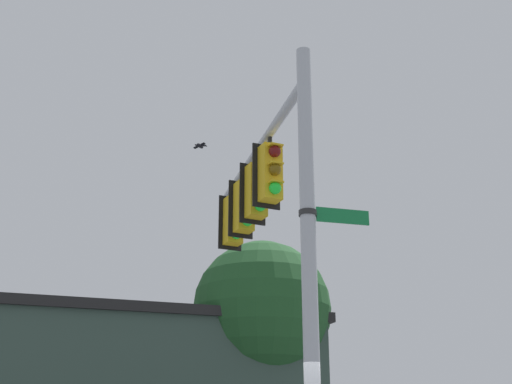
% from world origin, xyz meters
% --- Properties ---
extents(signal_pole, '(0.23, 0.23, 7.37)m').
position_xyz_m(signal_pole, '(0.00, 0.00, 3.68)').
color(signal_pole, '#ADB2B7').
rests_on(signal_pole, ground).
extents(mast_arm, '(1.16, 5.59, 0.17)m').
position_xyz_m(mast_arm, '(-0.50, -2.78, 6.79)').
color(mast_arm, '#ADB2B7').
extents(traffic_light_nearest_pole, '(0.54, 0.49, 1.31)m').
position_xyz_m(traffic_light_nearest_pole, '(-0.34, -1.90, 6.01)').
color(traffic_light_nearest_pole, black).
extents(traffic_light_mid_inner, '(0.54, 0.49, 1.31)m').
position_xyz_m(traffic_light_mid_inner, '(-0.52, -2.87, 6.01)').
color(traffic_light_mid_inner, black).
extents(traffic_light_mid_outer, '(0.54, 0.49, 1.31)m').
position_xyz_m(traffic_light_mid_outer, '(-0.69, -3.83, 6.01)').
color(traffic_light_mid_outer, black).
extents(traffic_light_arm_end, '(0.54, 0.49, 1.31)m').
position_xyz_m(traffic_light_arm_end, '(-0.86, -4.80, 6.01)').
color(traffic_light_arm_end, black).
extents(street_name_sign, '(1.08, 0.32, 0.22)m').
position_xyz_m(street_name_sign, '(-0.27, 0.05, 4.63)').
color(street_name_sign, '#147238').
extents(bird_flying, '(0.30, 0.33, 0.11)m').
position_xyz_m(bird_flying, '(-0.77, -6.82, 8.58)').
color(bird_flying, black).
extents(tree_by_storefront, '(4.41, 4.41, 7.63)m').
position_xyz_m(tree_by_storefront, '(-4.68, -11.39, 5.41)').
color(tree_by_storefront, '#4C3823').
rests_on(tree_by_storefront, ground).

